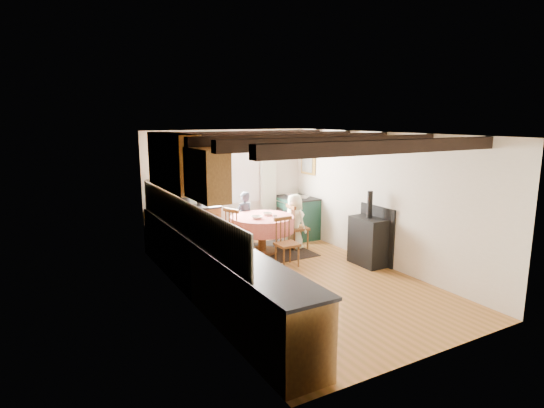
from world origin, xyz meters
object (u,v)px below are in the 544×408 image
chair_right (298,226)px  child_far (244,219)px  chair_left (225,235)px  chair_near (287,242)px  cast_iron_stove (369,228)px  dining_table (262,235)px  cup (275,217)px  aga_range (296,217)px  child_right (294,221)px

chair_right → child_far: bearing=54.5°
chair_left → chair_near: bearing=23.6°
cast_iron_stove → chair_near: bearing=154.2°
dining_table → chair_left: (-0.80, -0.01, 0.11)m
cup → chair_near: bearing=-97.1°
aga_range → cast_iron_stove: (0.11, -2.25, 0.21)m
cup → child_far: bearing=97.9°
chair_left → child_far: size_ratio=0.85×
chair_near → child_far: 1.61m
chair_right → cup: chair_right is taller
dining_table → chair_left: chair_left is taller
child_far → child_right: bearing=124.8°
child_far → child_right: size_ratio=1.01×
chair_near → cast_iron_stove: bearing=-25.9°
cast_iron_stove → child_right: (-0.62, 1.53, -0.12)m
chair_near → aga_range: aga_range is taller
dining_table → chair_near: (0.03, -0.90, 0.07)m
aga_range → cup: 1.60m
aga_range → child_far: bearing=-179.5°
chair_right → child_far: (-0.85, 0.75, 0.11)m
dining_table → chair_near: bearing=-88.1°
chair_left → aga_range: bearing=90.0°
dining_table → child_far: 0.73m
child_right → cup: bearing=104.8°
chair_right → child_right: size_ratio=0.82×
cup → cast_iron_stove: bearing=-43.4°
child_far → chair_right: bearing=125.2°
dining_table → chair_near: size_ratio=1.40×
dining_table → child_right: 0.77m
chair_right → chair_left: bearing=94.7°
chair_left → chair_right: bearing=69.2°
dining_table → chair_left: bearing=-179.2°
child_right → chair_left: bearing=77.6°
chair_right → child_far: size_ratio=0.81×
dining_table → chair_right: 0.81m
cast_iron_stove → cup: bearing=136.6°
chair_right → child_right: 0.12m
chair_right → cast_iron_stove: cast_iron_stove is taller
chair_left → cast_iron_stove: bearing=35.2°
chair_near → cup: chair_near is taller
chair_right → child_right: (-0.06, 0.04, 0.10)m
child_right → cup: size_ratio=12.75×
chair_near → child_far: child_far is taller
aga_range → cast_iron_stove: size_ratio=0.74×
chair_near → dining_table: bearing=91.8°
chair_near → child_right: (0.72, 0.89, 0.12)m
chair_near → chair_left: 1.21m
dining_table → child_far: child_far is taller
aga_range → chair_near: bearing=-127.2°
chair_near → chair_right: size_ratio=0.96×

